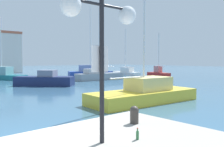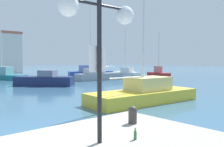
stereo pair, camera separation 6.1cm
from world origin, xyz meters
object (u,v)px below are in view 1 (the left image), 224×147
object	(u,v)px
sailboat_red_distant_north	(158,74)
sailboat_grey_near_pier	(99,75)
sailboat_white_far_left	(126,72)
mooring_bollard	(134,114)
lamppost	(102,19)
sailboat_yellow_outer_mooring	(145,93)
sailboat_teal_inner_mooring	(2,75)
bottle	(137,135)
sailboat_blue_mid_harbor	(90,73)
motorboat_navy_distant_east	(45,80)

from	to	relation	value
sailboat_red_distant_north	sailboat_grey_near_pier	distance (m)	9.27
sailboat_white_far_left	sailboat_grey_near_pier	distance (m)	12.28
mooring_bollard	lamppost	bearing A→B (deg)	-159.81
sailboat_white_far_left	sailboat_yellow_outer_mooring	xyz separation A→B (m)	(-19.43, -21.29, 0.05)
sailboat_red_distant_north	mooring_bollard	bearing A→B (deg)	-143.73
sailboat_red_distant_north	sailboat_teal_inner_mooring	distance (m)	22.35
mooring_bollard	sailboat_grey_near_pier	size ratio (longest dim) A/B	0.05
lamppost	sailboat_grey_near_pier	size ratio (longest dim) A/B	0.42
bottle	sailboat_white_far_left	bearing A→B (deg)	45.55
lamppost	bottle	distance (m)	2.69
mooring_bollard	sailboat_teal_inner_mooring	xyz separation A→B (m)	(5.81, 30.53, -0.56)
sailboat_blue_mid_harbor	lamppost	bearing A→B (deg)	-125.83
sailboat_yellow_outer_mooring	motorboat_navy_distant_east	bearing A→B (deg)	91.08
lamppost	sailboat_yellow_outer_mooring	world-z (taller)	sailboat_yellow_outer_mooring
sailboat_yellow_outer_mooring	sailboat_red_distant_north	bearing A→B (deg)	35.17
sailboat_teal_inner_mooring	sailboat_grey_near_pier	size ratio (longest dim) A/B	0.88
bottle	sailboat_red_distant_north	world-z (taller)	sailboat_red_distant_north
mooring_bollard	bottle	bearing A→B (deg)	-133.86
sailboat_red_distant_north	sailboat_blue_mid_harbor	bearing A→B (deg)	120.20
sailboat_blue_mid_harbor	motorboat_navy_distant_east	xyz separation A→B (m)	(-11.76, -8.06, -0.05)
lamppost	sailboat_yellow_outer_mooring	distance (m)	11.11
sailboat_blue_mid_harbor	sailboat_yellow_outer_mooring	distance (m)	24.56
sailboat_blue_mid_harbor	motorboat_navy_distant_east	distance (m)	14.26
bottle	sailboat_blue_mid_harbor	world-z (taller)	sailboat_blue_mid_harbor
motorboat_navy_distant_east	sailboat_blue_mid_harbor	bearing A→B (deg)	34.42
bottle	sailboat_red_distant_north	size ratio (longest dim) A/B	0.04
lamppost	bottle	world-z (taller)	lamppost
sailboat_white_far_left	sailboat_teal_inner_mooring	distance (m)	20.92
mooring_bollard	sailboat_yellow_outer_mooring	world-z (taller)	sailboat_yellow_outer_mooring
bottle	sailboat_white_far_left	size ratio (longest dim) A/B	0.03
lamppost	sailboat_blue_mid_harbor	world-z (taller)	sailboat_blue_mid_harbor
mooring_bollard	sailboat_blue_mid_harbor	world-z (taller)	sailboat_blue_mid_harbor
sailboat_red_distant_north	sailboat_white_far_left	bearing A→B (deg)	75.90
sailboat_grey_near_pier	sailboat_blue_mid_harbor	world-z (taller)	sailboat_blue_mid_harbor
sailboat_teal_inner_mooring	sailboat_red_distant_north	bearing A→B (deg)	-35.09
mooring_bollard	sailboat_yellow_outer_mooring	bearing A→B (deg)	38.84
lamppost	motorboat_navy_distant_east	xyz separation A→B (m)	(8.41, 19.88, -3.03)
bottle	sailboat_grey_near_pier	world-z (taller)	sailboat_grey_near_pier
bottle	sailboat_teal_inner_mooring	bearing A→B (deg)	77.89
lamppost	sailboat_blue_mid_harbor	size ratio (longest dim) A/B	0.37
bottle	sailboat_teal_inner_mooring	xyz separation A→B (m)	(6.77, 31.53, -0.40)
sailboat_teal_inner_mooring	sailboat_blue_mid_harbor	xyz separation A→B (m)	(12.68, -3.21, -0.02)
mooring_bollard	sailboat_red_distant_north	xyz separation A→B (m)	(24.10, 17.69, -0.59)
sailboat_red_distant_north	sailboat_yellow_outer_mooring	xyz separation A→B (m)	(-17.11, -12.06, -0.05)
lamppost	sailboat_red_distant_north	distance (m)	31.76
sailboat_teal_inner_mooring	sailboat_yellow_outer_mooring	world-z (taller)	sailboat_yellow_outer_mooring
sailboat_white_far_left	motorboat_navy_distant_east	xyz separation A→B (m)	(-19.69, -7.65, 0.06)
sailboat_white_far_left	sailboat_yellow_outer_mooring	size ratio (longest dim) A/B	0.92
lamppost	mooring_bollard	world-z (taller)	lamppost
sailboat_blue_mid_harbor	sailboat_teal_inner_mooring	bearing A→B (deg)	165.78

